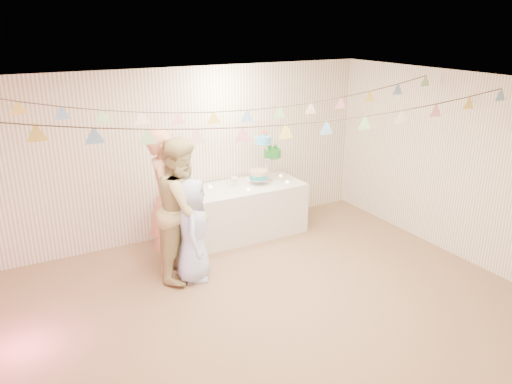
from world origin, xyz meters
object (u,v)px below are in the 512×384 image
person_adult_b (184,208)px  cake_stand (265,161)px  table (236,211)px  person_adult_a (167,201)px  person_child (192,230)px

person_adult_b → cake_stand: bearing=-26.9°
table → person_adult_a: 1.52m
cake_stand → table: bearing=-174.8°
person_child → cake_stand: bearing=-36.4°
cake_stand → person_adult_a: person_adult_a is taller
table → person_child: size_ratio=1.55×
cake_stand → person_adult_b: (-1.70, -0.86, -0.19)m
table → cake_stand: 0.92m
person_child → table: bearing=-26.9°
cake_stand → person_adult_a: 1.95m
table → person_adult_a: size_ratio=1.09×
person_adult_a → person_adult_b: bearing=-123.5°
table → cake_stand: (0.55, 0.05, 0.73)m
table → person_adult_b: person_adult_b is taller
person_adult_a → person_child: person_adult_a is taller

